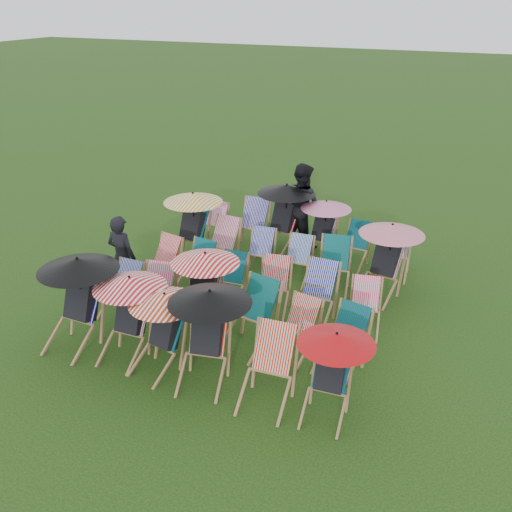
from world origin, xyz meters
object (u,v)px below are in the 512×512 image
at_px(deckchair_0, 75,301).
at_px(person_left, 122,257).
at_px(deckchair_29, 395,254).
at_px(person_rear, 302,205).
at_px(deckchair_5, 330,374).

xyz_separation_m(deckchair_0, person_left, (-0.31, 1.61, 0.01)).
height_order(deckchair_29, person_left, person_left).
bearing_deg(person_rear, deckchair_5, 137.93).
xyz_separation_m(deckchair_5, deckchair_29, (-0.06, 4.46, -0.20)).
bearing_deg(person_left, deckchair_0, 102.83).
bearing_deg(deckchair_29, deckchair_5, -93.72).
height_order(deckchair_0, deckchair_5, deckchair_0).
relative_size(deckchair_0, deckchair_5, 1.22).
height_order(deckchair_5, person_left, person_left).
xyz_separation_m(deckchair_0, person_rear, (1.85, 5.08, 0.15)).
distance_m(deckchair_0, deckchair_5, 4.07).
height_order(person_left, person_rear, person_rear).
distance_m(deckchair_5, person_rear, 5.55).
distance_m(deckchair_29, person_rear, 2.31).
relative_size(deckchair_5, deckchair_29, 1.37).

